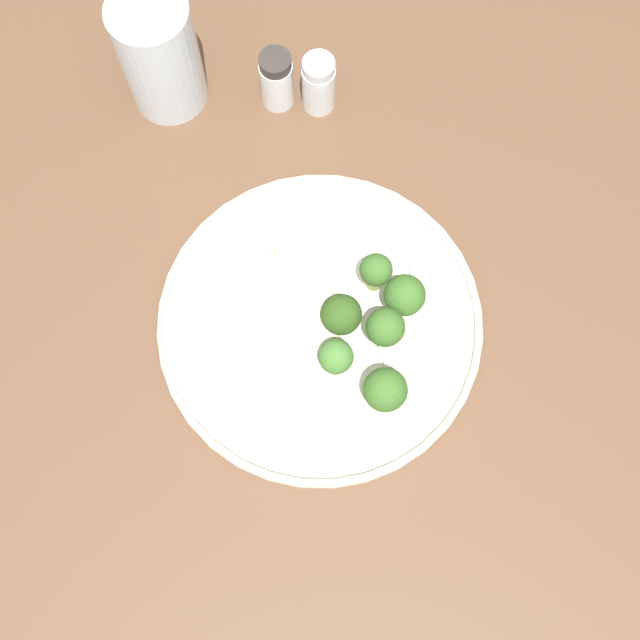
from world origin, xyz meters
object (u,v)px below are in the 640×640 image
(seared_scallop_left_edge, at_px, (310,322))
(broccoli_floret_tall_stalk, at_px, (336,358))
(broccoli_floret_front_edge, at_px, (405,296))
(seared_scallop_front_small, at_px, (273,268))
(seared_scallop_on_noodles, at_px, (281,294))
(broccoli_floret_center_pile, at_px, (385,390))
(broccoli_floret_right_tilted, at_px, (341,315))
(water_glass, at_px, (161,61))
(broccoli_floret_near_rim, at_px, (385,329))
(seared_scallop_right_edge, at_px, (319,300))
(salt_shaker, at_px, (323,84))
(seared_scallop_rear_pale, at_px, (257,294))
(dinner_plate, at_px, (320,324))
(pepper_shaker, at_px, (277,80))
(broccoli_floret_beside_noodles, at_px, (376,271))
(seared_scallop_center_golden, at_px, (280,340))

(seared_scallop_left_edge, relative_size, broccoli_floret_tall_stalk, 0.65)
(broccoli_floret_front_edge, bearing_deg, seared_scallop_front_small, -9.67)
(seared_scallop_on_noodles, height_order, broccoli_floret_center_pile, broccoli_floret_center_pile)
(broccoli_floret_right_tilted, xyz_separation_m, water_glass, (0.19, -0.22, 0.01))
(broccoli_floret_center_pile, bearing_deg, broccoli_floret_front_edge, -96.05)
(broccoli_floret_front_edge, relative_size, broccoli_floret_near_rim, 0.90)
(seared_scallop_right_edge, bearing_deg, salt_shaker, -84.38)
(seared_scallop_front_small, height_order, salt_shaker, salt_shaker)
(seared_scallop_front_small, height_order, broccoli_floret_center_pile, broccoli_floret_center_pile)
(seared_scallop_rear_pale, height_order, seared_scallop_right_edge, seared_scallop_rear_pale)
(dinner_plate, xyz_separation_m, seared_scallop_front_small, (0.05, -0.04, 0.01))
(seared_scallop_left_edge, xyz_separation_m, broccoli_floret_center_pile, (-0.07, 0.06, 0.02))
(broccoli_floret_front_edge, relative_size, pepper_shaker, 0.76)
(broccoli_floret_right_tilted, relative_size, broccoli_floret_beside_noodles, 0.98)
(seared_scallop_on_noodles, bearing_deg, broccoli_floret_beside_noodles, -164.82)
(seared_scallop_rear_pale, distance_m, broccoli_floret_tall_stalk, 0.10)
(seared_scallop_rear_pale, bearing_deg, water_glass, -60.81)
(broccoli_floret_right_tilted, bearing_deg, pepper_shaker, -69.44)
(broccoli_floret_right_tilted, height_order, broccoli_floret_beside_noodles, same)
(seared_scallop_on_noodles, height_order, broccoli_floret_near_rim, broccoli_floret_near_rim)
(seared_scallop_rear_pale, distance_m, broccoli_floret_center_pile, 0.14)
(seared_scallop_rear_pale, height_order, seared_scallop_center_golden, seared_scallop_rear_pale)
(dinner_plate, distance_m, salt_shaker, 0.23)
(dinner_plate, bearing_deg, seared_scallop_on_noodles, -28.64)
(dinner_plate, relative_size, seared_scallop_on_noodles, 8.53)
(seared_scallop_front_small, bearing_deg, broccoli_floret_center_pile, 136.38)
(water_glass, bearing_deg, broccoli_floret_right_tilted, 130.70)
(seared_scallop_rear_pale, bearing_deg, salt_shaker, -99.36)
(water_glass, bearing_deg, broccoli_floret_beside_noodles, 140.27)
(seared_scallop_center_golden, height_order, broccoli_floret_front_edge, broccoli_floret_front_edge)
(seared_scallop_center_golden, relative_size, broccoli_floret_front_edge, 0.66)
(salt_shaker, bearing_deg, seared_scallop_left_edge, 93.78)
(broccoli_floret_near_rim, bearing_deg, salt_shaker, -71.39)
(broccoli_floret_front_edge, height_order, broccoli_floret_near_rim, broccoli_floret_near_rim)
(broccoli_floret_center_pile, relative_size, pepper_shaker, 0.73)
(broccoli_floret_right_tilted, height_order, broccoli_floret_near_rim, broccoli_floret_near_rim)
(broccoli_floret_center_pile, relative_size, broccoli_floret_beside_noodles, 0.94)
(seared_scallop_on_noodles, bearing_deg, broccoli_floret_tall_stalk, 132.68)
(seared_scallop_right_edge, distance_m, broccoli_floret_right_tilted, 0.03)
(seared_scallop_left_edge, xyz_separation_m, seared_scallop_center_golden, (0.02, 0.02, 0.00))
(seared_scallop_front_small, bearing_deg, seared_scallop_on_noodles, 114.58)
(seared_scallop_right_edge, height_order, seared_scallop_center_golden, same)
(seared_scallop_front_small, bearing_deg, broccoli_floret_tall_stalk, 128.30)
(seared_scallop_on_noodles, relative_size, seared_scallop_center_golden, 1.01)
(seared_scallop_center_golden, xyz_separation_m, broccoli_floret_near_rim, (-0.09, -0.01, 0.02))
(seared_scallop_on_noodles, bearing_deg, dinner_plate, 151.36)
(seared_scallop_on_noodles, distance_m, water_glass, 0.25)
(seared_scallop_center_golden, bearing_deg, seared_scallop_left_edge, -142.08)
(seared_scallop_rear_pale, relative_size, broccoli_floret_right_tilted, 0.53)
(seared_scallop_on_noodles, distance_m, pepper_shaker, 0.21)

